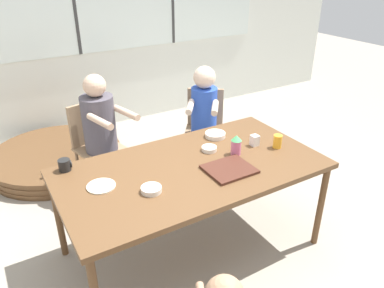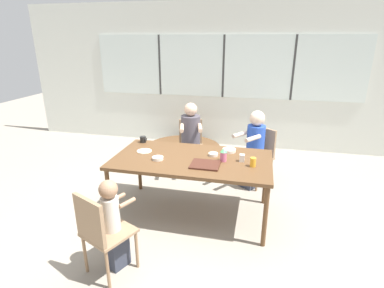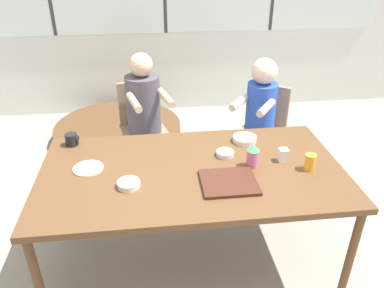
# 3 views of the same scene
# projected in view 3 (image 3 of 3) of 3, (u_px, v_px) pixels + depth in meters

# --- Properties ---
(ground_plane) EXTENTS (16.00, 16.00, 0.00)m
(ground_plane) POSITION_uv_depth(u_px,v_px,m) (192.00, 257.00, 2.70)
(ground_plane) COLOR gray
(dining_table) EXTENTS (1.89, 1.01, 0.76)m
(dining_table) POSITION_uv_depth(u_px,v_px,m) (192.00, 176.00, 2.36)
(dining_table) COLOR brown
(dining_table) RESTS_ON ground_plane
(chair_for_woman_green_shirt) EXTENTS (0.56, 0.56, 0.86)m
(chair_for_woman_green_shirt) POSITION_uv_depth(u_px,v_px,m) (264.00, 123.00, 3.49)
(chair_for_woman_green_shirt) COLOR #937556
(chair_for_woman_green_shirt) RESTS_ON ground_plane
(chair_for_man_blue_shirt) EXTENTS (0.49, 0.49, 0.86)m
(chair_for_man_blue_shirt) POSITION_uv_depth(u_px,v_px,m) (141.00, 119.00, 3.57)
(chair_for_man_blue_shirt) COLOR #937556
(chair_for_man_blue_shirt) RESTS_ON ground_plane
(person_woman_green_shirt) EXTENTS (0.49, 0.54, 1.16)m
(person_woman_green_shirt) POSITION_uv_depth(u_px,v_px,m) (258.00, 126.00, 3.35)
(person_woman_green_shirt) COLOR #333847
(person_woman_green_shirt) RESTS_ON ground_plane
(person_man_blue_shirt) EXTENTS (0.43, 0.60, 1.18)m
(person_man_blue_shirt) POSITION_uv_depth(u_px,v_px,m) (146.00, 123.00, 3.42)
(person_man_blue_shirt) COLOR #333847
(person_man_blue_shirt) RESTS_ON ground_plane
(food_tray_dark) EXTENTS (0.33, 0.28, 0.02)m
(food_tray_dark) POSITION_uv_depth(u_px,v_px,m) (229.00, 182.00, 2.19)
(food_tray_dark) COLOR #472319
(food_tray_dark) RESTS_ON dining_table
(coffee_mug) EXTENTS (0.09, 0.08, 0.08)m
(coffee_mug) POSITION_uv_depth(u_px,v_px,m) (72.00, 140.00, 2.59)
(coffee_mug) COLOR black
(coffee_mug) RESTS_ON dining_table
(sippy_cup) EXTENTS (0.08, 0.08, 0.16)m
(sippy_cup) POSITION_uv_depth(u_px,v_px,m) (253.00, 155.00, 2.33)
(sippy_cup) COLOR #CC668C
(sippy_cup) RESTS_ON dining_table
(juice_glass) EXTENTS (0.07, 0.07, 0.11)m
(juice_glass) POSITION_uv_depth(u_px,v_px,m) (310.00, 162.00, 2.31)
(juice_glass) COLOR gold
(juice_glass) RESTS_ON dining_table
(milk_carton_small) EXTENTS (0.06, 0.06, 0.09)m
(milk_carton_small) POSITION_uv_depth(u_px,v_px,m) (283.00, 155.00, 2.40)
(milk_carton_small) COLOR silver
(milk_carton_small) RESTS_ON dining_table
(bowl_white_shallow) EXTENTS (0.13, 0.13, 0.03)m
(bowl_white_shallow) POSITION_uv_depth(u_px,v_px,m) (129.00, 184.00, 2.16)
(bowl_white_shallow) COLOR silver
(bowl_white_shallow) RESTS_ON dining_table
(bowl_cereal) EXTENTS (0.17, 0.17, 0.04)m
(bowl_cereal) POSITION_uv_depth(u_px,v_px,m) (245.00, 139.00, 2.64)
(bowl_cereal) COLOR silver
(bowl_cereal) RESTS_ON dining_table
(bowl_fruit) EXTENTS (0.12, 0.12, 0.03)m
(bowl_fruit) POSITION_uv_depth(u_px,v_px,m) (225.00, 153.00, 2.47)
(bowl_fruit) COLOR silver
(bowl_fruit) RESTS_ON dining_table
(plate_tortillas) EXTENTS (0.19, 0.19, 0.01)m
(plate_tortillas) POSITION_uv_depth(u_px,v_px,m) (88.00, 168.00, 2.33)
(plate_tortillas) COLOR beige
(plate_tortillas) RESTS_ON dining_table
(folded_table_stack) EXTENTS (1.41, 1.41, 0.18)m
(folded_table_stack) POSITION_uv_depth(u_px,v_px,m) (119.00, 132.00, 4.25)
(folded_table_stack) COLOR brown
(folded_table_stack) RESTS_ON ground_plane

